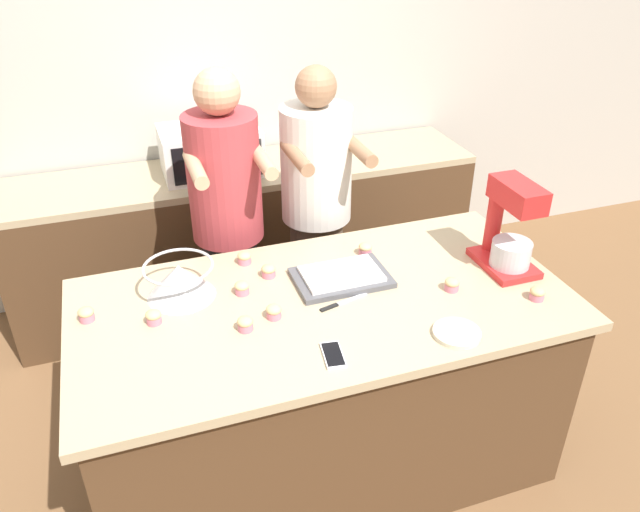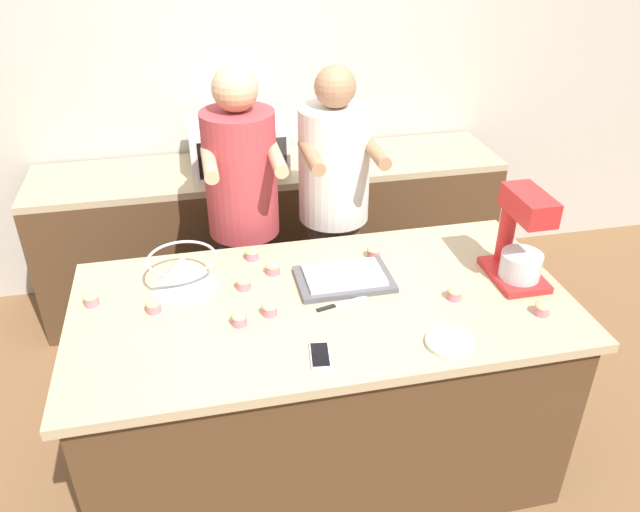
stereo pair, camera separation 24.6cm
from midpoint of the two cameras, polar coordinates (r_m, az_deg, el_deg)
The scene contains 23 objects.
ground_plane at distance 3.13m, azimuth -2.05°, elevation -17.93°, with size 16.00×16.00×0.00m, color brown.
back_wall at distance 3.96m, azimuth -10.46°, elevation 15.65°, with size 10.00×0.06×2.70m.
island_counter at distance 2.80m, azimuth -2.23°, elevation -11.76°, with size 2.00×1.01×0.91m.
back_counter at distance 3.97m, azimuth -8.39°, elevation 1.88°, with size 2.80×0.60×0.91m.
person_left at distance 3.16m, azimuth -10.59°, elevation 2.36°, with size 0.36×0.52×1.67m.
person_right at distance 3.25m, azimuth -2.49°, elevation 3.40°, with size 0.37×0.52×1.65m.
stand_mixer at distance 2.74m, azimuth 14.50°, elevation 2.17°, with size 0.20×0.30×0.40m.
mixing_bowl at distance 2.60m, azimuth -15.38°, elevation -2.18°, with size 0.28×0.28×0.14m.
baking_tray at distance 2.63m, azimuth -0.71°, elevation -1.97°, with size 0.40×0.26×0.04m.
microwave_oven at distance 3.70m, azimuth -11.90°, elevation 9.39°, with size 0.55×0.39×0.26m.
cell_phone at distance 2.24m, azimuth -1.99°, elevation -9.15°, with size 0.09×0.15×0.01m.
small_plate at distance 2.36m, azimuth 9.49°, elevation -7.07°, with size 0.18×0.18×0.02m.
knife at distance 2.50m, azimuth -0.87°, elevation -4.43°, with size 0.22×0.07×0.01m.
cupcake_0 at distance 2.78m, azimuth -9.45°, elevation -0.23°, with size 0.06×0.06×0.06m.
cupcake_1 at distance 2.50m, azimuth -17.75°, elevation -5.42°, with size 0.06×0.06×0.06m.
cupcake_2 at distance 2.58m, azimuth -9.87°, elevation -2.97°, with size 0.06×0.06×0.06m.
cupcake_3 at distance 2.81m, azimuth 1.67°, elevation 0.59°, with size 0.06×0.06×0.06m.
cupcake_4 at distance 2.38m, azimuth -9.83°, elevation -6.22°, with size 0.06×0.06×0.06m.
cupcake_5 at distance 2.60m, azimuth 9.35°, elevation -2.65°, with size 0.06×0.06×0.06m.
cupcake_6 at distance 2.62m, azimuth 16.75°, elevation -3.38°, with size 0.06×0.06×0.06m.
cupcake_7 at distance 2.42m, azimuth -7.16°, elevation -5.16°, with size 0.06×0.06×0.06m.
cupcake_8 at distance 2.60m, azimuth -23.18°, elevation -5.01°, with size 0.06×0.06×0.06m.
cupcake_9 at distance 2.67m, azimuth -7.36°, elevation -1.44°, with size 0.06×0.06×0.06m.
Camera 1 is at (-0.69, -1.95, 2.35)m, focal length 35.00 mm.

